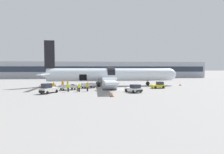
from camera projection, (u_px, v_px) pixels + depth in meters
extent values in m
plane|color=gray|center=(122.00, 89.00, 36.78)|extent=(500.00, 500.00, 0.00)
cube|color=#9EA3AD|center=(106.00, 70.00, 81.83)|extent=(89.62, 13.04, 7.11)
cube|color=#232D3D|center=(107.00, 69.00, 75.27)|extent=(87.82, 0.16, 2.28)
cylinder|color=silver|center=(111.00, 75.00, 42.60)|extent=(30.04, 3.12, 3.12)
sphere|color=silver|center=(170.00, 74.00, 44.16)|extent=(2.97, 2.97, 2.97)
cone|color=silver|center=(47.00, 75.00, 41.04)|extent=(3.59, 2.87, 2.87)
cylinder|color=black|center=(111.00, 74.00, 42.55)|extent=(1.80, 3.13, 3.13)
cube|color=black|center=(49.00, 54.00, 40.85)|extent=(2.34, 0.28, 6.52)
cube|color=silver|center=(45.00, 74.00, 37.00)|extent=(0.90, 8.22, 0.20)
cube|color=silver|center=(54.00, 73.00, 45.16)|extent=(0.90, 8.22, 0.20)
cube|color=silver|center=(109.00, 81.00, 34.76)|extent=(2.15, 14.68, 0.40)
cube|color=silver|center=(104.00, 77.00, 50.28)|extent=(2.15, 14.68, 0.40)
cylinder|color=#B2B7BF|center=(110.00, 84.00, 34.89)|extent=(2.83, 2.44, 2.44)
cylinder|color=#B2B7BF|center=(105.00, 79.00, 50.25)|extent=(2.83, 2.44, 2.44)
cube|color=black|center=(83.00, 77.00, 40.41)|extent=(1.70, 0.12, 1.40)
cylinder|color=#56565B|center=(148.00, 81.00, 43.64)|extent=(0.22, 0.22, 1.46)
sphere|color=black|center=(148.00, 83.00, 43.68)|extent=(0.98, 0.98, 0.98)
cylinder|color=#56565B|center=(99.00, 82.00, 40.12)|extent=(0.22, 0.22, 1.46)
sphere|color=black|center=(99.00, 85.00, 40.15)|extent=(0.98, 0.98, 0.98)
cylinder|color=#56565B|center=(98.00, 80.00, 44.61)|extent=(0.22, 0.22, 1.46)
sphere|color=black|center=(98.00, 83.00, 44.65)|extent=(0.98, 0.98, 0.98)
cube|color=yellow|center=(158.00, 86.00, 37.56)|extent=(2.91, 1.78, 0.54)
cube|color=#232833|center=(160.00, 83.00, 37.64)|extent=(1.39, 1.36, 0.63)
cube|color=black|center=(164.00, 86.00, 37.91)|extent=(0.30, 1.27, 0.27)
sphere|color=black|center=(163.00, 87.00, 37.15)|extent=(0.56, 0.56, 0.56)
sphere|color=black|center=(160.00, 87.00, 38.44)|extent=(0.56, 0.56, 0.56)
sphere|color=black|center=(155.00, 87.00, 36.69)|extent=(0.56, 0.56, 0.56)
sphere|color=black|center=(152.00, 87.00, 37.99)|extent=(0.56, 0.56, 0.56)
cube|color=silver|center=(49.00, 90.00, 30.21)|extent=(2.84, 3.46, 0.71)
cube|color=#232833|center=(47.00, 86.00, 29.66)|extent=(1.75, 1.84, 0.78)
cube|color=black|center=(42.00, 92.00, 28.72)|extent=(1.13, 0.75, 0.36)
sphere|color=black|center=(41.00, 92.00, 29.52)|extent=(0.56, 0.56, 0.56)
sphere|color=black|center=(47.00, 93.00, 28.96)|extent=(0.56, 0.56, 0.56)
sphere|color=black|center=(51.00, 91.00, 31.49)|extent=(0.56, 0.56, 0.56)
sphere|color=black|center=(57.00, 91.00, 30.93)|extent=(0.56, 0.56, 0.56)
cube|color=white|center=(133.00, 89.00, 31.44)|extent=(2.89, 3.53, 0.55)
cube|color=#232833|center=(135.00, 86.00, 30.95)|extent=(1.90, 1.89, 0.64)
cube|color=black|center=(139.00, 91.00, 30.09)|extent=(1.41, 0.78, 0.27)
sphere|color=black|center=(134.00, 92.00, 30.13)|extent=(0.56, 0.56, 0.56)
sphere|color=black|center=(141.00, 91.00, 30.99)|extent=(0.56, 0.56, 0.56)
sphere|color=black|center=(126.00, 90.00, 31.91)|extent=(0.56, 0.56, 0.56)
sphere|color=black|center=(133.00, 90.00, 32.77)|extent=(0.56, 0.56, 0.56)
cube|color=#B7BABF|center=(68.00, 87.00, 34.68)|extent=(3.65, 2.93, 0.05)
cube|color=#B7BABF|center=(76.00, 86.00, 35.49)|extent=(0.79, 1.58, 0.42)
cube|color=#B7BABF|center=(69.00, 86.00, 33.96)|extent=(2.88, 1.41, 0.42)
cube|color=#B7BABF|center=(67.00, 86.00, 35.37)|extent=(2.88, 1.41, 0.42)
cube|color=#333338|center=(78.00, 88.00, 35.76)|extent=(0.85, 0.46, 0.06)
sphere|color=black|center=(75.00, 89.00, 34.55)|extent=(0.40, 0.40, 0.40)
sphere|color=black|center=(72.00, 88.00, 36.01)|extent=(0.40, 0.40, 0.40)
sphere|color=black|center=(63.00, 90.00, 33.38)|extent=(0.40, 0.40, 0.40)
sphere|color=black|center=(61.00, 89.00, 34.84)|extent=(0.40, 0.40, 0.40)
cube|color=black|center=(62.00, 87.00, 33.73)|extent=(0.55, 0.52, 0.35)
cube|color=#2D2D33|center=(73.00, 86.00, 34.86)|extent=(0.49, 0.37, 0.57)
cube|color=black|center=(67.00, 86.00, 34.36)|extent=(0.56, 0.43, 0.42)
cube|color=#B7BABF|center=(88.00, 86.00, 37.88)|extent=(3.27, 2.56, 0.05)
cube|color=#B7BABF|center=(94.00, 84.00, 38.61)|extent=(0.67, 1.34, 0.54)
cube|color=#B7BABF|center=(90.00, 85.00, 37.27)|extent=(2.63, 1.27, 0.54)
cube|color=#B7BABF|center=(87.00, 84.00, 38.46)|extent=(2.63, 1.27, 0.54)
cube|color=#333338|center=(96.00, 86.00, 38.88)|extent=(0.85, 0.45, 0.06)
sphere|color=black|center=(94.00, 87.00, 37.81)|extent=(0.40, 0.40, 0.40)
sphere|color=black|center=(91.00, 87.00, 39.05)|extent=(0.40, 0.40, 0.40)
sphere|color=black|center=(85.00, 88.00, 36.75)|extent=(0.40, 0.40, 0.40)
sphere|color=black|center=(83.00, 87.00, 37.99)|extent=(0.40, 0.40, 0.40)
cube|color=olive|center=(92.00, 85.00, 38.16)|extent=(0.47, 0.34, 0.28)
cube|color=#1E2347|center=(86.00, 85.00, 37.39)|extent=(0.44, 0.40, 0.38)
cube|color=olive|center=(88.00, 85.00, 37.66)|extent=(0.42, 0.29, 0.27)
cube|color=#999BA0|center=(48.00, 87.00, 35.69)|extent=(3.03, 2.25, 0.05)
cube|color=#999BA0|center=(55.00, 85.00, 36.24)|extent=(0.53, 1.39, 0.47)
cube|color=#999BA0|center=(49.00, 86.00, 35.05)|extent=(2.53, 0.92, 0.47)
cube|color=#999BA0|center=(48.00, 85.00, 36.31)|extent=(2.53, 0.92, 0.47)
cube|color=#333338|center=(58.00, 88.00, 36.46)|extent=(0.88, 0.37, 0.06)
sphere|color=black|center=(54.00, 88.00, 35.45)|extent=(0.40, 0.40, 0.40)
sphere|color=black|center=(53.00, 88.00, 36.76)|extent=(0.40, 0.40, 0.40)
sphere|color=black|center=(44.00, 89.00, 34.65)|extent=(0.40, 0.40, 0.40)
sphere|color=black|center=(43.00, 88.00, 35.97)|extent=(0.40, 0.40, 0.40)
cube|color=#14472D|center=(47.00, 86.00, 35.28)|extent=(0.56, 0.42, 0.33)
cube|color=#1E2347|center=(51.00, 86.00, 35.66)|extent=(0.43, 0.37, 0.40)
cylinder|color=black|center=(87.00, 89.00, 32.81)|extent=(0.30, 0.30, 0.81)
cylinder|color=orange|center=(87.00, 85.00, 32.78)|extent=(0.38, 0.38, 0.64)
sphere|color=brown|center=(87.00, 83.00, 32.75)|extent=(0.22, 0.22, 0.22)
cylinder|color=orange|center=(87.00, 85.00, 33.00)|extent=(0.12, 0.12, 0.59)
cylinder|color=orange|center=(87.00, 86.00, 32.56)|extent=(0.12, 0.12, 0.59)
cylinder|color=black|center=(54.00, 89.00, 33.14)|extent=(0.38, 0.38, 0.84)
cylinder|color=orange|center=(54.00, 85.00, 33.10)|extent=(0.48, 0.48, 0.66)
sphere|color=tan|center=(54.00, 82.00, 33.08)|extent=(0.23, 0.23, 0.23)
cylinder|color=orange|center=(54.00, 85.00, 33.33)|extent=(0.15, 0.15, 0.61)
cylinder|color=orange|center=(53.00, 85.00, 32.87)|extent=(0.15, 0.15, 0.61)
cylinder|color=#1E2338|center=(68.00, 90.00, 32.08)|extent=(0.36, 0.36, 0.76)
cylinder|color=#B7E019|center=(68.00, 86.00, 32.04)|extent=(0.47, 0.47, 0.60)
sphere|color=tan|center=(68.00, 84.00, 32.02)|extent=(0.21, 0.21, 0.21)
cylinder|color=#B7E019|center=(69.00, 86.00, 32.15)|extent=(0.15, 0.15, 0.55)
cylinder|color=#B7E019|center=(67.00, 86.00, 31.94)|extent=(0.15, 0.15, 0.55)
cylinder|color=black|center=(79.00, 90.00, 32.04)|extent=(0.35, 0.35, 0.75)
cylinder|color=#CCE523|center=(79.00, 86.00, 32.00)|extent=(0.45, 0.45, 0.59)
sphere|color=#9E7556|center=(79.00, 84.00, 31.98)|extent=(0.21, 0.21, 0.21)
cylinder|color=#CCE523|center=(80.00, 86.00, 32.10)|extent=(0.14, 0.14, 0.54)
cylinder|color=#CCE523|center=(78.00, 86.00, 31.91)|extent=(0.14, 0.14, 0.54)
cylinder|color=black|center=(68.00, 87.00, 37.34)|extent=(0.34, 0.34, 0.80)
cylinder|color=orange|center=(68.00, 83.00, 37.30)|extent=(0.44, 0.44, 0.63)
sphere|color=beige|center=(68.00, 81.00, 37.28)|extent=(0.22, 0.22, 0.22)
cylinder|color=orange|center=(67.00, 84.00, 37.08)|extent=(0.14, 0.14, 0.58)
cylinder|color=orange|center=(68.00, 83.00, 37.53)|extent=(0.14, 0.14, 0.58)
cylinder|color=#2D2D33|center=(63.00, 87.00, 37.04)|extent=(0.42, 0.42, 0.83)
cylinder|color=orange|center=(63.00, 83.00, 37.00)|extent=(0.53, 0.53, 0.65)
sphere|color=tan|center=(63.00, 81.00, 36.98)|extent=(0.23, 0.23, 0.23)
cylinder|color=orange|center=(62.00, 83.00, 36.87)|extent=(0.17, 0.17, 0.60)
cylinder|color=orange|center=(64.00, 83.00, 37.15)|extent=(0.17, 0.17, 0.60)
cube|color=olive|center=(78.00, 90.00, 32.89)|extent=(0.58, 0.39, 0.46)
cube|color=black|center=(78.00, 88.00, 32.88)|extent=(0.33, 0.15, 0.12)
cube|color=black|center=(180.00, 85.00, 43.46)|extent=(0.57, 0.57, 0.03)
cone|color=orange|center=(180.00, 84.00, 43.44)|extent=(0.42, 0.42, 0.56)
cylinder|color=white|center=(180.00, 84.00, 43.44)|extent=(0.24, 0.24, 0.07)
cube|color=black|center=(112.00, 97.00, 26.52)|extent=(0.58, 0.58, 0.03)
cone|color=orange|center=(112.00, 94.00, 26.50)|extent=(0.43, 0.43, 0.79)
cylinder|color=white|center=(112.00, 94.00, 26.50)|extent=(0.25, 0.25, 0.10)
cube|color=black|center=(115.00, 89.00, 35.29)|extent=(0.61, 0.61, 0.03)
cone|color=orange|center=(115.00, 88.00, 35.27)|extent=(0.45, 0.45, 0.61)
cylinder|color=white|center=(115.00, 88.00, 35.27)|extent=(0.26, 0.26, 0.07)
cube|color=black|center=(40.00, 87.00, 38.99)|extent=(0.44, 0.44, 0.03)
cone|color=orange|center=(40.00, 86.00, 38.98)|extent=(0.33, 0.33, 0.62)
cylinder|color=white|center=(40.00, 86.00, 38.98)|extent=(0.19, 0.19, 0.07)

